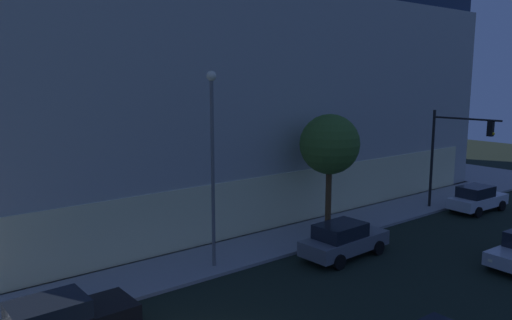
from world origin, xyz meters
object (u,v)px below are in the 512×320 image
at_px(modern_building, 179,87).
at_px(street_lamp_sidewalk, 212,148).
at_px(sidewalk_tree, 330,145).
at_px(car_grey, 344,240).
at_px(traffic_light_far_corner, 452,145).
at_px(car_white, 477,199).

bearing_deg(modern_building, street_lamp_sidewalk, -115.27).
xyz_separation_m(modern_building, sidewalk_tree, (-0.10, -16.61, -2.85)).
bearing_deg(car_grey, street_lamp_sidewalk, 155.18).
bearing_deg(traffic_light_far_corner, modern_building, 116.33).
bearing_deg(sidewalk_tree, street_lamp_sidewalk, -176.09).
height_order(modern_building, car_grey, modern_building).
relative_size(sidewalk_tree, car_grey, 1.35).
bearing_deg(modern_building, sidewalk_tree, -90.36).
bearing_deg(traffic_light_far_corner, car_grey, -173.36).
relative_size(modern_building, sidewalk_tree, 5.72).
bearing_deg(modern_building, traffic_light_far_corner, -63.67).
xyz_separation_m(traffic_light_far_corner, car_grey, (-11.51, -1.34, -3.52)).
bearing_deg(car_white, street_lamp_sidewalk, 172.91).
distance_m(modern_building, sidewalk_tree, 16.86).
xyz_separation_m(modern_building, car_white, (10.77, -19.51, -6.97)).
bearing_deg(car_white, traffic_light_far_corner, 147.46).
relative_size(sidewalk_tree, car_white, 1.44).
height_order(traffic_light_far_corner, car_grey, traffic_light_far_corner).
xyz_separation_m(sidewalk_tree, car_grey, (-2.26, -3.20, -4.09)).
bearing_deg(modern_building, car_white, -61.11).
bearing_deg(sidewalk_tree, car_white, -14.90).
height_order(street_lamp_sidewalk, sidewalk_tree, street_lamp_sidewalk).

